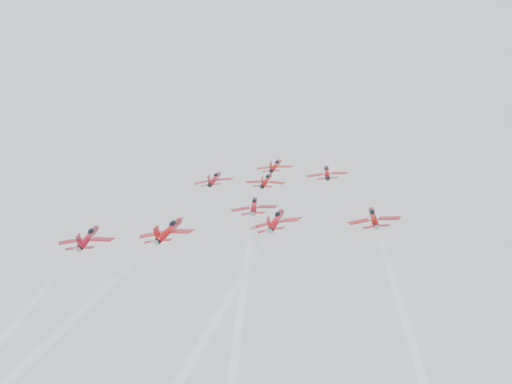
# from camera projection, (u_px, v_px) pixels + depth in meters

# --- Properties ---
(jet_lead) EXTENTS (8.76, 10.98, 7.78)m
(jet_lead) POSITION_uv_depth(u_px,v_px,m) (276.00, 165.00, 165.98)
(jet_lead) COLOR #A5180F
(jet_row2_left) EXTENTS (9.18, 11.51, 8.16)m
(jet_row2_left) POSITION_uv_depth(u_px,v_px,m) (215.00, 179.00, 160.11)
(jet_row2_left) COLOR #A10F1E
(jet_row2_center) EXTENTS (8.72, 10.92, 7.74)m
(jet_row2_center) POSITION_uv_depth(u_px,v_px,m) (266.00, 180.00, 153.35)
(jet_row2_center) COLOR #9C140E
(jet_row2_right) EXTENTS (9.17, 11.49, 8.15)m
(jet_row2_right) POSITION_uv_depth(u_px,v_px,m) (327.00, 172.00, 154.02)
(jet_row2_right) COLOR #B21116
(jet_center) EXTENTS (8.93, 81.04, 55.46)m
(jet_center) POSITION_uv_depth(u_px,v_px,m) (199.00, 301.00, 94.40)
(jet_center) COLOR maroon
(jet_rear_left) EXTENTS (10.42, 94.54, 64.70)m
(jet_rear_left) POSITION_uv_depth(u_px,v_px,m) (39.00, 378.00, 78.82)
(jet_rear_left) COLOR #AC1013
(jet_rear_right) EXTENTS (9.70, 88.01, 60.23)m
(jet_rear_right) POSITION_uv_depth(u_px,v_px,m) (217.00, 350.00, 80.43)
(jet_rear_right) COLOR #B11017
(jet_rear_farright) EXTENTS (8.92, 80.97, 55.42)m
(jet_rear_farright) POSITION_uv_depth(u_px,v_px,m) (369.00, 337.00, 79.19)
(jet_rear_farright) COLOR #9D110E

